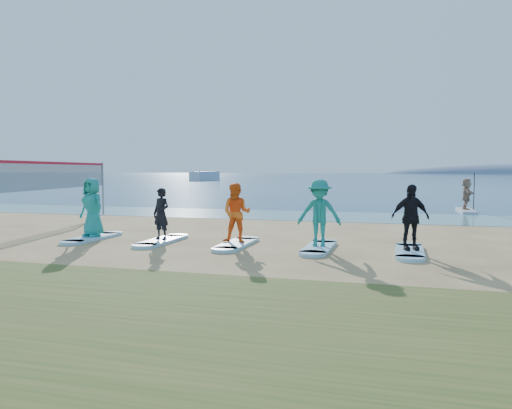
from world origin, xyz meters
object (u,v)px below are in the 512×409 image
(paddleboard, at_px, (466,211))
(student_1, at_px, (161,214))
(surfboard_2, at_px, (237,244))
(student_2, at_px, (237,213))
(surfboard_4, at_px, (410,252))
(student_3, at_px, (319,213))
(volleyball_net, at_px, (57,176))
(surfboard_1, at_px, (162,241))
(boat_offshore_a, at_px, (205,181))
(student_4, at_px, (410,217))
(student_0, at_px, (92,207))
(surfboard_0, at_px, (93,238))
(paddleboarder, at_px, (467,194))
(surfboard_3, at_px, (319,248))

(paddleboard, relative_size, student_1, 1.96)
(surfboard_2, bearing_deg, student_2, 0.00)
(paddleboard, distance_m, student_2, 16.16)
(surfboard_4, bearing_deg, student_3, 180.00)
(volleyball_net, relative_size, surfboard_1, 4.06)
(student_2, bearing_deg, surfboard_4, -4.39)
(surfboard_1, height_order, surfboard_4, same)
(boat_offshore_a, xyz_separation_m, student_4, (36.77, -77.03, 0.94))
(student_2, distance_m, student_3, 2.36)
(student_2, relative_size, surfboard_4, 0.77)
(boat_offshore_a, xyz_separation_m, surfboard_4, (36.77, -77.03, 0.04))
(student_0, bearing_deg, student_2, 16.71)
(surfboard_0, height_order, surfboard_1, same)
(paddleboard, xyz_separation_m, student_4, (-3.02, -14.17, 0.88))
(surfboard_0, relative_size, student_4, 1.30)
(surfboard_0, distance_m, student_4, 9.46)
(student_1, relative_size, surfboard_2, 0.70)
(boat_offshore_a, height_order, student_0, student_0)
(student_3, relative_size, surfboard_4, 0.82)
(student_2, xyz_separation_m, student_4, (4.71, 0.00, 0.00))
(volleyball_net, relative_size, student_1, 5.84)
(student_0, distance_m, student_2, 4.71)
(surfboard_0, bearing_deg, volleyball_net, 138.88)
(paddleboarder, distance_m, boat_offshore_a, 74.40)
(paddleboarder, xyz_separation_m, surfboard_2, (-7.73, -14.17, -0.87))
(paddleboarder, relative_size, boat_offshore_a, 0.19)
(student_1, bearing_deg, boat_offshore_a, 127.33)
(boat_offshore_a, xyz_separation_m, student_0, (27.35, -77.03, 1.00))
(paddleboard, bearing_deg, surfboard_4, -102.88)
(paddleboard, bearing_deg, surfboard_3, -111.62)
(boat_offshore_a, height_order, student_4, student_4)
(volleyball_net, bearing_deg, student_2, -21.62)
(surfboard_1, xyz_separation_m, student_1, (0.00, 0.00, 0.81))
(surfboard_2, xyz_separation_m, student_2, (0.00, 0.00, 0.89))
(paddleboarder, relative_size, surfboard_1, 0.72)
(paddleboard, height_order, student_0, student_0)
(paddleboarder, bearing_deg, paddleboard, -0.00)
(surfboard_1, relative_size, surfboard_2, 1.00)
(boat_offshore_a, bearing_deg, student_3, -59.85)
(surfboard_0, relative_size, surfboard_1, 1.00)
(student_3, bearing_deg, paddleboard, 64.68)
(surfboard_0, distance_m, surfboard_1, 2.35)
(surfboard_0, bearing_deg, surfboard_2, 0.00)
(student_2, height_order, surfboard_3, student_2)
(paddleboarder, height_order, surfboard_1, paddleboarder)
(boat_offshore_a, bearing_deg, surfboard_1, -62.84)
(paddleboarder, bearing_deg, student_0, 136.25)
(volleyball_net, bearing_deg, surfboard_1, -28.60)
(student_3, xyz_separation_m, surfboard_4, (2.35, 0.00, -0.95))
(student_0, bearing_deg, volleyball_net, 155.58)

